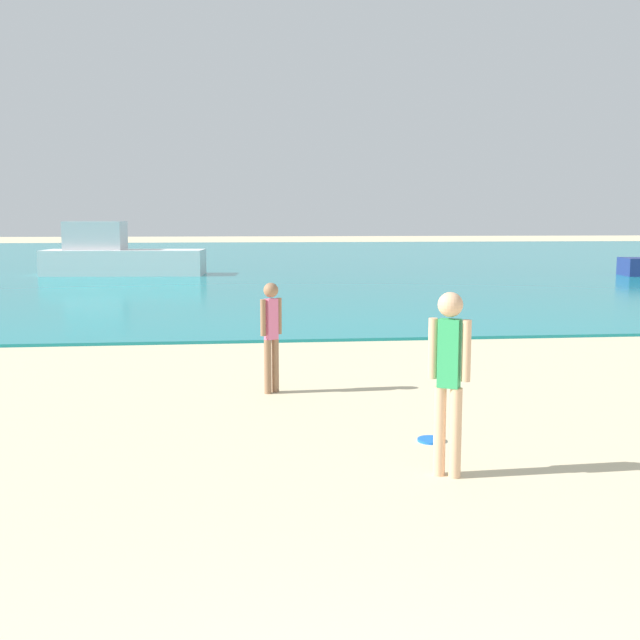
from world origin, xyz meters
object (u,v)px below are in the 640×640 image
(frisbee, at_px, (431,440))
(person_distant, at_px, (271,331))
(boat_near, at_px, (118,256))
(person_standing, at_px, (449,373))

(frisbee, height_order, person_distant, person_distant)
(person_distant, relative_size, boat_near, 0.23)
(person_standing, xyz_separation_m, frisbee, (0.13, 1.07, -0.94))
(person_distant, bearing_deg, boat_near, 67.68)
(person_standing, bearing_deg, person_distant, 142.99)
(person_standing, height_order, boat_near, boat_near)
(frisbee, xyz_separation_m, person_distant, (-1.56, 2.40, 0.82))
(frisbee, bearing_deg, boat_near, 105.96)
(boat_near, bearing_deg, frisbee, -69.46)
(frisbee, height_order, boat_near, boat_near)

